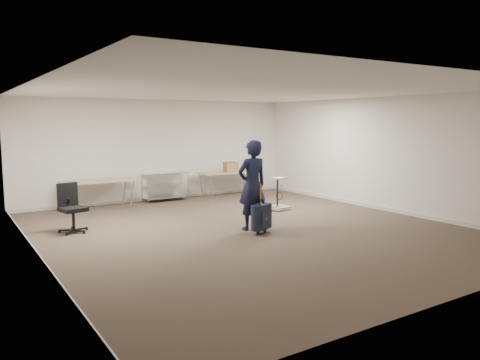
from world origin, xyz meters
TOP-DOWN VIEW (x-y plane):
  - ground at (0.00, 0.00)m, footprint 9.00×9.00m
  - room_shell at (0.00, 1.38)m, footprint 8.00×9.00m
  - folding_table_left at (-1.90, 3.95)m, footprint 1.80×0.75m
  - folding_table_right at (1.90, 3.95)m, footprint 1.80×0.75m
  - wire_shelf at (0.00, 4.20)m, footprint 1.22×0.47m
  - person at (0.09, 0.02)m, footprint 0.67×0.44m
  - suitcase at (0.03, -0.39)m, footprint 0.41×0.32m
  - office_chair at (-3.07, 1.76)m, footprint 0.59×0.59m
  - equipment_cart at (1.85, 1.43)m, footprint 0.52×0.52m
  - cardboard_box at (1.95, 3.90)m, footprint 0.40×0.32m

SIDE VIEW (x-z plane):
  - ground at x=0.00m, z-range 0.00..0.00m
  - room_shell at x=0.00m, z-range -4.45..4.55m
  - equipment_cart at x=1.85m, z-range -0.19..0.62m
  - office_chair at x=-3.07m, z-range -0.19..0.78m
  - suitcase at x=0.03m, z-range -0.16..0.83m
  - wire_shelf at x=0.00m, z-range 0.04..0.84m
  - folding_table_left at x=-1.90m, z-range 0.31..1.04m
  - folding_table_right at x=1.90m, z-range 0.31..1.04m
  - cardboard_box at x=1.95m, z-range 0.73..1.02m
  - person at x=0.09m, z-range 0.00..1.83m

